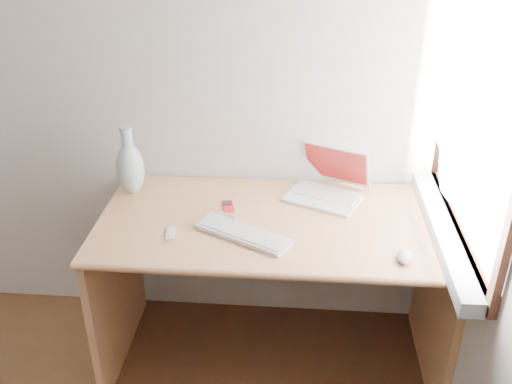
# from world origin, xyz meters

# --- Properties ---
(back_wall) EXTENTS (3.50, 0.04, 2.60)m
(back_wall) POSITION_xyz_m (0.00, 1.75, 1.30)
(back_wall) COLOR beige
(back_wall) RESTS_ON floor
(window) EXTENTS (0.11, 0.99, 1.10)m
(window) POSITION_xyz_m (1.72, 1.30, 1.28)
(window) COLOR silver
(window) RESTS_ON right_wall
(desk) EXTENTS (1.44, 0.72, 0.76)m
(desk) POSITION_xyz_m (1.03, 1.47, 0.54)
(desk) COLOR tan
(desk) RESTS_ON floor
(laptop) EXTENTS (0.36, 0.36, 0.21)m
(laptop) POSITION_xyz_m (1.23, 1.61, 0.81)
(laptop) COLOR white
(laptop) RESTS_ON desk
(external_keyboard) EXTENTS (0.40, 0.29, 0.02)m
(external_keyboard) POSITION_xyz_m (0.91, 1.25, 0.77)
(external_keyboard) COLOR silver
(external_keyboard) RESTS_ON desk
(mouse) EXTENTS (0.08, 0.11, 0.03)m
(mouse) POSITION_xyz_m (1.52, 1.13, 0.78)
(mouse) COLOR white
(mouse) RESTS_ON desk
(ipod) EXTENTS (0.06, 0.10, 0.01)m
(ipod) POSITION_xyz_m (0.83, 1.47, 0.76)
(ipod) COLOR #AE0C18
(ipod) RESTS_ON desk
(cable_coil) EXTENTS (0.15, 0.15, 0.01)m
(cable_coil) POSITION_xyz_m (0.82, 1.35, 0.76)
(cable_coil) COLOR silver
(cable_coil) RESTS_ON desk
(remote) EXTENTS (0.04, 0.09, 0.01)m
(remote) POSITION_xyz_m (0.63, 1.24, 0.76)
(remote) COLOR silver
(remote) RESTS_ON desk
(vase) EXTENTS (0.12, 0.12, 0.31)m
(vase) POSITION_xyz_m (0.39, 1.56, 0.89)
(vase) COLOR #B1C5CC
(vase) RESTS_ON desk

